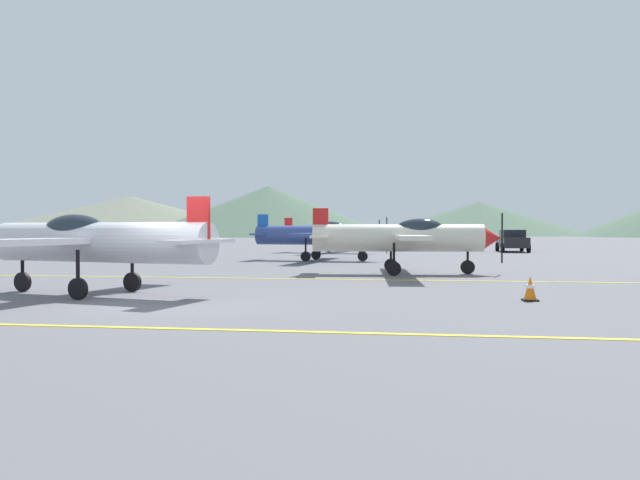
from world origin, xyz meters
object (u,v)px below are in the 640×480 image
airplane_mid (405,237)px  airplane_far (319,234)px  traffic_cone_front (530,289)px  airplane_back (330,233)px  airplane_near (92,241)px  car_sedan (512,240)px

airplane_mid → airplane_far: 10.29m
airplane_far → airplane_mid: bearing=-63.3°
traffic_cone_front → airplane_back: bearing=106.7°
airplane_back → airplane_far: bearing=-85.5°
airplane_far → airplane_back: bearing=94.5°
airplane_near → traffic_cone_front: 11.04m
airplane_back → traffic_cone_front: bearing=-73.3°
airplane_mid → airplane_far: same height
airplane_near → airplane_far: bearing=79.5°
traffic_cone_front → airplane_mid: bearing=109.8°
traffic_cone_front → airplane_far: bearing=113.5°
airplane_near → airplane_back: size_ratio=1.00×
airplane_near → airplane_back: 28.54m
car_sedan → airplane_near: bearing=-115.5°
airplane_far → car_sedan: 19.13m
airplane_far → airplane_near: bearing=-100.5°
airplane_mid → airplane_back: 20.47m
airplane_near → airplane_mid: same height
airplane_back → airplane_near: bearing=-95.0°
airplane_far → airplane_back: 10.57m
airplane_near → airplane_far: (3.32, 17.89, 0.00)m
airplane_near → airplane_far: same height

